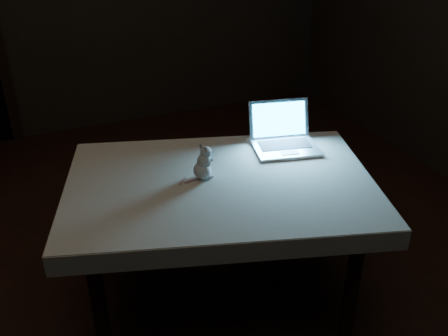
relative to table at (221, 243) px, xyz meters
name	(u,v)px	position (x,y,z in m)	size (l,w,h in m)	color
floor	(180,315)	(-0.24, -0.04, -0.35)	(5.00, 5.00, 0.00)	black
table	(221,243)	(0.00, 0.00, 0.00)	(1.29, 0.83, 0.69)	black
tablecloth	(227,181)	(0.06, 0.05, 0.31)	(1.39, 0.92, 0.09)	beige
laptop	(287,130)	(0.43, 0.16, 0.46)	(0.32, 0.28, 0.22)	silver
plush_mouse	(202,162)	(-0.07, 0.06, 0.43)	(0.12, 0.12, 0.16)	silver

